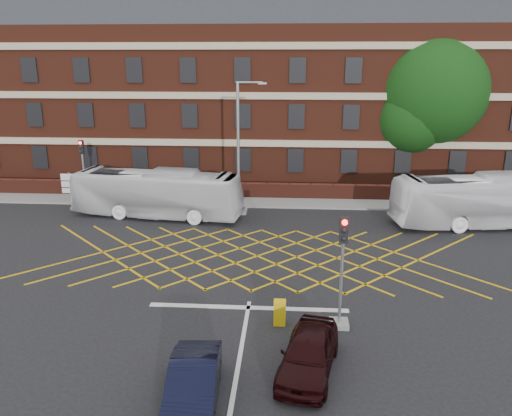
# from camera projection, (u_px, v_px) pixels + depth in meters

# --- Properties ---
(ground) EXTENTS (120.00, 120.00, 0.00)m
(ground) POSITION_uv_depth(u_px,v_px,m) (254.00, 272.00, 23.33)
(ground) COLOR black
(ground) RESTS_ON ground
(victorian_building) EXTENTS (51.00, 12.17, 20.40)m
(victorian_building) POSITION_uv_depth(u_px,v_px,m) (276.00, 81.00, 42.11)
(victorian_building) COLOR #532215
(victorian_building) RESTS_ON ground
(boundary_wall) EXTENTS (56.00, 0.50, 1.10)m
(boundary_wall) POSITION_uv_depth(u_px,v_px,m) (267.00, 191.00, 35.61)
(boundary_wall) COLOR #4F1E15
(boundary_wall) RESTS_ON ground
(far_pavement) EXTENTS (60.00, 3.00, 0.12)m
(far_pavement) POSITION_uv_depth(u_px,v_px,m) (267.00, 201.00, 34.79)
(far_pavement) COLOR slate
(far_pavement) RESTS_ON ground
(box_junction_hatching) EXTENTS (8.22, 8.22, 0.02)m
(box_junction_hatching) POSITION_uv_depth(u_px,v_px,m) (257.00, 256.00, 25.24)
(box_junction_hatching) COLOR #CC990C
(box_junction_hatching) RESTS_ON ground
(stop_line) EXTENTS (8.00, 0.30, 0.02)m
(stop_line) POSITION_uv_depth(u_px,v_px,m) (248.00, 308.00, 19.99)
(stop_line) COLOR silver
(stop_line) RESTS_ON ground
(bus_left) EXTENTS (10.98, 4.06, 2.99)m
(bus_left) POSITION_uv_depth(u_px,v_px,m) (157.00, 193.00, 31.26)
(bus_left) COLOR silver
(bus_left) RESTS_ON ground
(bus_right) EXTENTS (11.45, 4.16, 3.12)m
(bus_right) POSITION_uv_depth(u_px,v_px,m) (488.00, 201.00, 29.44)
(bus_right) COLOR white
(bus_right) RESTS_ON ground
(car_navy) EXTENTS (1.65, 4.07, 1.31)m
(car_navy) POSITION_uv_depth(u_px,v_px,m) (193.00, 386.00, 14.17)
(car_navy) COLOR black
(car_navy) RESTS_ON ground
(car_maroon) EXTENTS (2.39, 4.22, 1.35)m
(car_maroon) POSITION_uv_depth(u_px,v_px,m) (309.00, 353.00, 15.74)
(car_maroon) COLOR black
(car_maroon) RESTS_ON ground
(deciduous_tree) EXTENTS (8.54, 8.53, 11.52)m
(deciduous_tree) POSITION_uv_depth(u_px,v_px,m) (429.00, 99.00, 37.85)
(deciduous_tree) COLOR black
(deciduous_tree) RESTS_ON ground
(traffic_light_near) EXTENTS (0.70, 0.70, 4.27)m
(traffic_light_near) POSITION_uv_depth(u_px,v_px,m) (341.00, 283.00, 18.12)
(traffic_light_near) COLOR slate
(traffic_light_near) RESTS_ON ground
(traffic_light_far) EXTENTS (0.70, 0.70, 4.27)m
(traffic_light_far) POSITION_uv_depth(u_px,v_px,m) (84.00, 176.00, 34.67)
(traffic_light_far) COLOR slate
(traffic_light_far) RESTS_ON ground
(street_lamp) EXTENTS (2.25, 1.00, 8.29)m
(street_lamp) POSITION_uv_depth(u_px,v_px,m) (240.00, 171.00, 31.59)
(street_lamp) COLOR slate
(street_lamp) RESTS_ON ground
(direction_signs) EXTENTS (1.10, 0.16, 2.20)m
(direction_signs) POSITION_uv_depth(u_px,v_px,m) (69.00, 184.00, 33.99)
(direction_signs) COLOR gray
(direction_signs) RESTS_ON ground
(utility_cabinet) EXTENTS (0.45, 0.40, 0.95)m
(utility_cabinet) POSITION_uv_depth(u_px,v_px,m) (280.00, 313.00, 18.64)
(utility_cabinet) COLOR gold
(utility_cabinet) RESTS_ON ground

